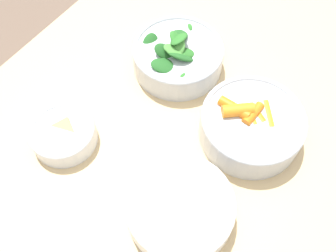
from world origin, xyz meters
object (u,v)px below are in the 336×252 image
(bowl_beans_hotdog, at_px, (180,209))
(bowl_greens, at_px, (177,56))
(bowl_cookies, at_px, (63,134))
(bowl_carrots, at_px, (251,125))

(bowl_beans_hotdog, bearing_deg, bowl_greens, -145.56)
(bowl_greens, distance_m, bowl_cookies, 0.27)
(bowl_greens, bearing_deg, bowl_beans_hotdog, 34.44)
(bowl_greens, relative_size, bowl_cookies, 1.54)
(bowl_carrots, relative_size, bowl_cookies, 1.57)
(bowl_carrots, relative_size, bowl_greens, 1.02)
(bowl_carrots, bearing_deg, bowl_cookies, -53.82)
(bowl_greens, xyz_separation_m, bowl_cookies, (0.26, -0.07, -0.01))
(bowl_cookies, bearing_deg, bowl_carrots, 126.18)
(bowl_greens, xyz_separation_m, bowl_beans_hotdog, (0.26, 0.18, -0.01))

